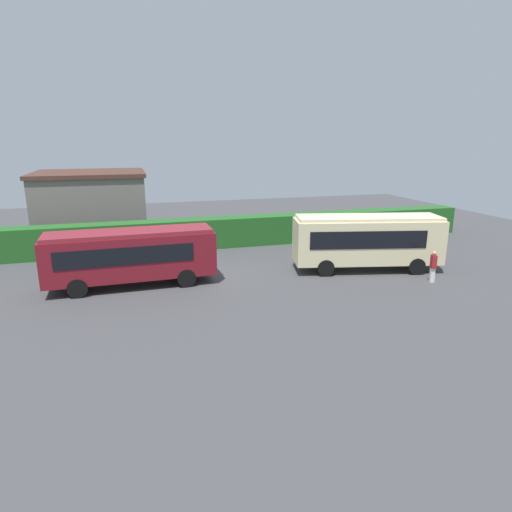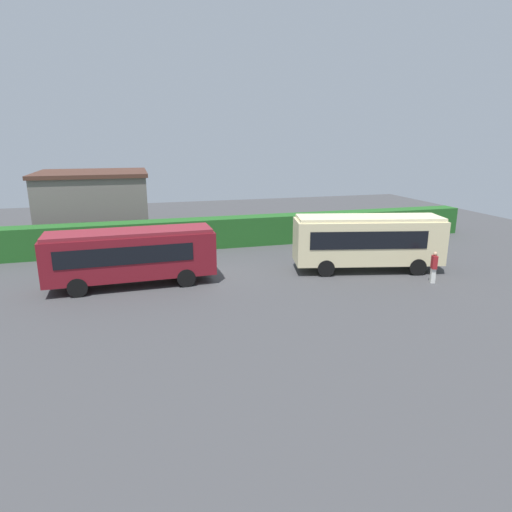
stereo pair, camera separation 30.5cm
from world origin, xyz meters
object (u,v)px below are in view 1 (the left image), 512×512
Objects in this scene: bus_cream at (367,239)px; person_center at (433,266)px; person_left at (97,253)px; bus_maroon at (131,254)px.

bus_cream is 5.08× the size of person_center.
bus_maroon is at bearing 135.91° from person_left.
person_center is (18.11, -8.04, -0.03)m from person_left.
person_center is at bearing -40.54° from bus_cream.
person_center is (2.35, -3.17, -0.96)m from bus_cream.
person_left reaches higher than person_center.
bus_cream is at bearing -5.08° from bus_maroon.
bus_maroon is at bearing 6.41° from person_center.
bus_maroon is at bearing -170.90° from bus_cream.
bus_cream reaches higher than bus_maroon.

